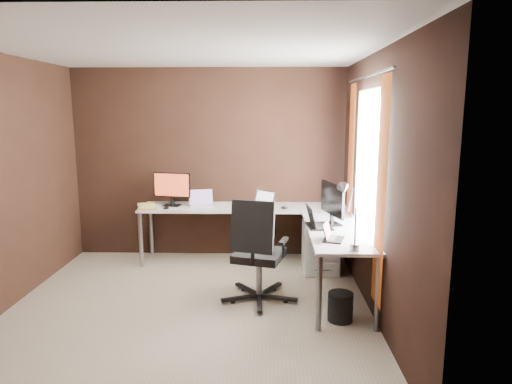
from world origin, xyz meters
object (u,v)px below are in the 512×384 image
book_stack (147,207)px  wastebasket (340,307)px  monitor_left (172,187)px  laptop_white (201,202)px  laptop_silver (262,204)px  office_chair (258,271)px  laptop_black_small (331,236)px  laptop_black_big (316,222)px  monitor_right (332,201)px  drawer_pedestal (320,247)px  desk_lamp (347,208)px

book_stack → wastebasket: size_ratio=0.98×
monitor_left → laptop_white: 0.43m
laptop_white → book_stack: size_ratio=1.31×
laptop_silver → office_chair: bearing=-51.5°
monitor_left → laptop_black_small: size_ratio=1.67×
laptop_black_big → book_stack: 2.19m
monitor_right → book_stack: bearing=56.2°
drawer_pedestal → laptop_black_big: 0.84m
laptop_black_big → laptop_black_small: (0.09, -0.49, -0.01)m
monitor_left → desk_lamp: desk_lamp is taller
laptop_black_small → desk_lamp: 0.44m
laptop_white → desk_lamp: desk_lamp is taller
monitor_left → laptop_black_big: (1.75, -1.05, -0.19)m
laptop_silver → drawer_pedestal: bearing=16.7°
drawer_pedestal → monitor_left: monitor_left is taller
laptop_black_big → desk_lamp: 0.84m
drawer_pedestal → office_chair: bearing=-128.8°
laptop_white → desk_lamp: (1.56, -1.80, 0.33)m
monitor_right → laptop_silver: monitor_right is taller
laptop_silver → office_chair: (-0.03, -1.23, -0.46)m
drawer_pedestal → book_stack: (-2.16, 0.15, 0.46)m
monitor_left → wastebasket: (1.92, -1.73, -0.84)m
desk_lamp → wastebasket: 0.97m
monitor_left → wastebasket: 2.72m
laptop_white → office_chair: (0.76, -1.29, -0.46)m
laptop_silver → laptop_black_big: size_ratio=1.02×
drawer_pedestal → monitor_left: size_ratio=1.22×
laptop_black_big → wastebasket: (0.17, -0.68, -0.64)m
laptop_black_big → monitor_left: bearing=53.8°
laptop_white → office_chair: bearing=-73.8°
monitor_right → laptop_silver: bearing=25.3°
laptop_silver → laptop_black_small: 1.62m
desk_lamp → office_chair: bearing=155.4°
laptop_white → laptop_black_small: size_ratio=1.18×
monitor_right → desk_lamp: desk_lamp is taller
monitor_right → laptop_silver: (-0.77, 0.88, -0.21)m
monitor_left → laptop_silver: bearing=8.8°
desk_lamp → office_chair: (-0.80, 0.50, -0.78)m
laptop_silver → desk_lamp: desk_lamp is taller
laptop_black_big → laptop_white: bearing=47.6°
laptop_black_big → desk_lamp: bearing=-171.3°
laptop_black_big → wastebasket: 0.95m
desk_lamp → laptop_silver: bearing=121.5°
office_chair → wastebasket: (0.78, -0.43, -0.18)m
laptop_white → desk_lamp: bearing=-63.3°
laptop_black_big → office_chair: size_ratio=0.34×
laptop_white → laptop_black_big: size_ratio=0.94×
laptop_white → laptop_silver: bearing=-18.6°
laptop_black_small → office_chair: (-0.70, 0.24, -0.45)m
drawer_pedestal → laptop_black_small: size_ratio=2.04×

